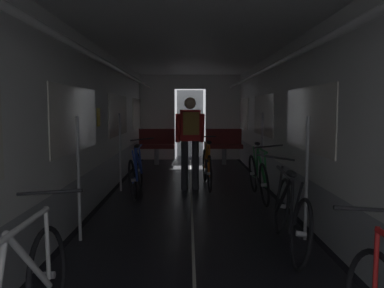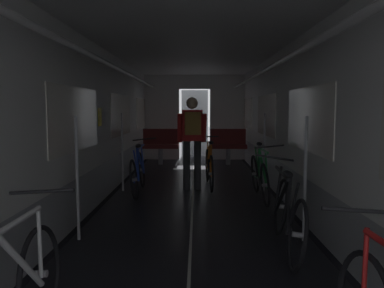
% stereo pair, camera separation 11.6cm
% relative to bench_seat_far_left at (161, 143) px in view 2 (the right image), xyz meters
% --- Properties ---
extents(train_car_shell, '(3.14, 12.34, 2.57)m').
position_rel_bench_seat_far_left_xyz_m(train_car_shell, '(0.90, -4.47, 1.13)').
color(train_car_shell, black).
rests_on(train_car_shell, ground).
extents(bench_seat_far_left, '(0.98, 0.51, 0.95)m').
position_rel_bench_seat_far_left_xyz_m(bench_seat_far_left, '(0.00, 0.00, 0.00)').
color(bench_seat_far_left, gray).
rests_on(bench_seat_far_left, ground).
extents(bench_seat_far_right, '(0.98, 0.51, 0.95)m').
position_rel_bench_seat_far_left_xyz_m(bench_seat_far_right, '(1.80, 0.00, 0.00)').
color(bench_seat_far_right, gray).
rests_on(bench_seat_far_right, ground).
extents(bicycle_black, '(0.44, 1.69, 0.96)m').
position_rel_bench_seat_far_left_xyz_m(bicycle_black, '(1.92, -6.27, -0.19)').
color(bicycle_black, black).
rests_on(bicycle_black, ground).
extents(bicycle_green, '(0.44, 1.69, 0.95)m').
position_rel_bench_seat_far_left_xyz_m(bicycle_green, '(2.00, -3.98, -0.19)').
color(bicycle_green, black).
rests_on(bicycle_green, ground).
extents(bicycle_blue, '(0.44, 1.69, 0.95)m').
position_rel_bench_seat_far_left_xyz_m(bicycle_blue, '(-0.05, -3.59, -0.19)').
color(bicycle_blue, black).
rests_on(bicycle_blue, ground).
extents(person_cyclist_aisle, '(0.54, 0.40, 1.69)m').
position_rel_bench_seat_far_left_xyz_m(person_cyclist_aisle, '(0.88, -3.27, 0.45)').
color(person_cyclist_aisle, '#2D2D33').
rests_on(person_cyclist_aisle, ground).
extents(bicycle_orange_in_aisle, '(0.44, 1.69, 0.93)m').
position_rel_bench_seat_far_left_xyz_m(bicycle_orange_in_aisle, '(1.21, -3.00, -0.18)').
color(bicycle_orange_in_aisle, black).
rests_on(bicycle_orange_in_aisle, ground).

